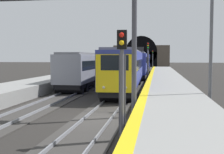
# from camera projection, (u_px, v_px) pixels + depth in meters

# --- Properties ---
(ground_plane) EXTENTS (320.00, 320.00, 0.00)m
(ground_plane) POSITION_uv_depth(u_px,v_px,m) (99.00, 119.00, 16.02)
(ground_plane) COLOR #282623
(platform_right) EXTENTS (112.00, 4.11, 1.03)m
(platform_right) POSITION_uv_depth(u_px,v_px,m) (176.00, 112.00, 15.35)
(platform_right) COLOR gray
(platform_right) RESTS_ON ground_plane
(platform_right_edge_strip) EXTENTS (112.00, 0.50, 0.01)m
(platform_right_edge_strip) POSITION_uv_depth(u_px,v_px,m) (142.00, 101.00, 15.59)
(platform_right_edge_strip) COLOR yellow
(platform_right_edge_strip) RESTS_ON platform_right
(track_main_line) EXTENTS (160.00, 2.76, 0.21)m
(track_main_line) POSITION_uv_depth(u_px,v_px,m) (99.00, 118.00, 16.02)
(track_main_line) COLOR #383533
(track_main_line) RESTS_ON ground_plane
(track_adjacent_line) EXTENTS (160.00, 2.88, 0.21)m
(track_adjacent_line) POSITION_uv_depth(u_px,v_px,m) (19.00, 115.00, 16.75)
(track_adjacent_line) COLOR #383533
(track_adjacent_line) RESTS_ON ground_plane
(train_main_approaching) EXTENTS (55.89, 3.21, 5.00)m
(train_main_approaching) POSITION_uv_depth(u_px,v_px,m) (138.00, 63.00, 47.72)
(train_main_approaching) COLOR navy
(train_main_approaching) RESTS_ON ground_plane
(train_adjacent_platform) EXTENTS (63.27, 2.81, 4.73)m
(train_adjacent_platform) POSITION_uv_depth(u_px,v_px,m) (116.00, 63.00, 56.42)
(train_adjacent_platform) COLOR gray
(train_adjacent_platform) RESTS_ON ground_plane
(railway_signal_near) EXTENTS (0.39, 0.38, 4.47)m
(railway_signal_near) POSITION_uv_depth(u_px,v_px,m) (122.00, 76.00, 11.46)
(railway_signal_near) COLOR #4C4C54
(railway_signal_near) RESTS_ON ground_plane
(railway_signal_mid) EXTENTS (0.39, 0.38, 5.53)m
(railway_signal_mid) POSITION_uv_depth(u_px,v_px,m) (148.00, 57.00, 41.91)
(railway_signal_mid) COLOR #4C4C54
(railway_signal_mid) RESTS_ON ground_plane
(railway_signal_far) EXTENTS (0.39, 0.38, 5.35)m
(railway_signal_far) POSITION_uv_depth(u_px,v_px,m) (153.00, 57.00, 82.53)
(railway_signal_far) COLOR #4C4C54
(railway_signal_far) RESTS_ON ground_plane
(overhead_signal_gantry) EXTENTS (0.70, 8.76, 7.57)m
(overhead_signal_gantry) POSITION_uv_depth(u_px,v_px,m) (60.00, 17.00, 16.51)
(overhead_signal_gantry) COLOR #3F3F47
(overhead_signal_gantry) RESTS_ON ground_plane
(tunnel_portal) EXTENTS (2.73, 19.10, 10.69)m
(tunnel_portal) POSITION_uv_depth(u_px,v_px,m) (141.00, 56.00, 99.65)
(tunnel_portal) COLOR #51473D
(tunnel_portal) RESTS_ON ground_plane
(catenary_mast_near) EXTENTS (0.22, 2.26, 7.97)m
(catenary_mast_near) POSITION_uv_depth(u_px,v_px,m) (210.00, 46.00, 18.91)
(catenary_mast_near) COLOR #595B60
(catenary_mast_near) RESTS_ON ground_plane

